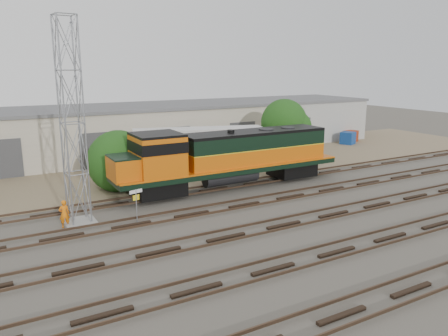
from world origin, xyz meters
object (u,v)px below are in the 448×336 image
signal_tower (73,127)px  semi_trailer (202,143)px  worker (64,214)px  locomotive (227,156)px

signal_tower → semi_trailer: signal_tower is taller
worker → semi_trailer: bearing=-145.1°
locomotive → worker: 13.14m
worker → semi_trailer: 17.71m
locomotive → semi_trailer: bearing=78.0°
signal_tower → worker: (-0.90, -0.20, -5.09)m
locomotive → signal_tower: bearing=-167.9°
locomotive → signal_tower: 12.56m
signal_tower → semi_trailer: bearing=36.9°
semi_trailer → worker: bearing=-127.6°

